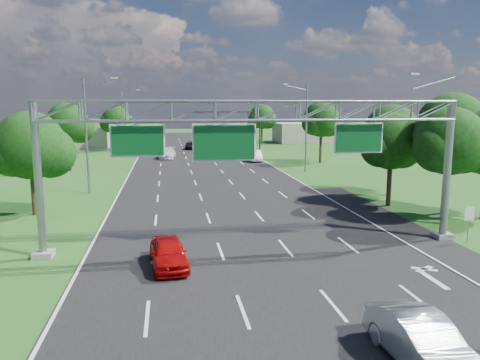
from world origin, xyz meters
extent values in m
plane|color=#205319|center=(0.00, 30.00, 0.00)|extent=(220.00, 220.00, 0.00)
cube|color=black|center=(0.00, 30.00, 0.00)|extent=(18.00, 180.00, 0.02)
cube|color=black|center=(10.20, 14.00, 0.00)|extent=(3.00, 30.00, 0.02)
cube|color=gray|center=(11.50, 12.00, 0.15)|extent=(1.00, 1.00, 0.30)
cylinder|color=gray|center=(11.50, 12.00, 4.00)|extent=(0.44, 0.44, 8.00)
cube|color=gray|center=(-11.00, 12.00, 0.15)|extent=(1.00, 1.00, 0.30)
cylinder|color=gray|center=(-11.00, 12.00, 4.00)|extent=(0.40, 0.40, 8.00)
cylinder|color=gray|center=(10.30, 12.00, 9.00)|extent=(2.54, 0.12, 0.79)
cube|color=beige|center=(9.10, 12.00, 9.50)|extent=(0.50, 0.22, 0.12)
cube|color=white|center=(-6.00, 11.98, 6.00)|extent=(2.80, 0.05, 1.70)
cube|color=#094A1E|center=(-6.00, 11.92, 6.00)|extent=(2.62, 0.05, 1.52)
cube|color=white|center=(-1.50, 11.98, 5.85)|extent=(3.40, 0.05, 2.00)
cube|color=#094A1E|center=(-1.50, 11.92, 5.85)|extent=(3.22, 0.05, 1.82)
cube|color=white|center=(6.00, 11.98, 6.00)|extent=(2.80, 0.05, 1.70)
cube|color=#094A1E|center=(6.00, 11.92, 6.00)|extent=(2.62, 0.05, 1.52)
cylinder|color=gray|center=(12.40, 11.00, 1.00)|extent=(0.06, 0.06, 2.00)
cube|color=white|center=(12.40, 10.97, 1.70)|extent=(0.60, 0.04, 0.80)
cylinder|color=black|center=(11.00, 65.00, 3.50)|extent=(0.24, 0.24, 7.00)
cylinder|color=black|center=(5.00, 65.00, 6.60)|extent=(12.00, 0.18, 0.18)
imported|color=black|center=(-1.00, 65.00, 6.05)|extent=(0.18, 0.22, 1.10)
imported|color=black|center=(4.00, 65.00, 6.05)|extent=(0.18, 0.22, 1.10)
imported|color=black|center=(9.00, 65.00, 6.05)|extent=(0.18, 0.22, 1.10)
cylinder|color=gray|center=(-11.50, 30.00, 5.00)|extent=(0.20, 0.20, 10.00)
cylinder|color=gray|center=(-10.20, 30.00, 9.70)|extent=(2.78, 0.12, 0.60)
cube|color=beige|center=(-8.90, 30.00, 10.10)|extent=(0.55, 0.22, 0.12)
cylinder|color=gray|center=(-11.50, 65.00, 5.00)|extent=(0.20, 0.20, 10.00)
cylinder|color=gray|center=(-10.20, 65.00, 9.70)|extent=(2.78, 0.12, 0.60)
cube|color=beige|center=(-8.90, 65.00, 10.10)|extent=(0.55, 0.22, 0.12)
cylinder|color=gray|center=(11.50, 40.00, 5.00)|extent=(0.20, 0.20, 10.00)
cylinder|color=gray|center=(10.20, 40.00, 9.70)|extent=(2.78, 0.12, 0.60)
cube|color=beige|center=(8.90, 40.00, 10.10)|extent=(0.55, 0.22, 0.12)
cylinder|color=#2D2116|center=(13.50, 15.00, 1.87)|extent=(0.36, 0.36, 3.74)
sphere|color=black|center=(13.50, 15.00, 5.50)|extent=(4.40, 4.40, 4.40)
sphere|color=black|center=(14.60, 15.40, 4.95)|extent=(3.30, 3.30, 3.30)
sphere|color=black|center=(12.51, 14.70, 5.06)|extent=(3.08, 3.08, 3.08)
cylinder|color=#2D2116|center=(15.50, 18.00, 2.09)|extent=(0.36, 0.36, 4.18)
sphere|color=black|center=(15.50, 18.00, 6.18)|extent=(5.00, 5.00, 5.00)
sphere|color=black|center=(16.75, 18.40, 5.55)|extent=(3.75, 3.75, 3.75)
sphere|color=black|center=(14.38, 17.70, 5.68)|extent=(3.50, 3.50, 3.50)
cylinder|color=#2D2116|center=(12.50, 21.00, 1.65)|extent=(0.36, 0.36, 3.30)
sphere|color=black|center=(12.50, 21.00, 5.06)|extent=(4.40, 4.40, 4.40)
sphere|color=black|center=(13.60, 21.40, 4.51)|extent=(3.30, 3.30, 3.30)
sphere|color=black|center=(11.51, 20.70, 4.62)|extent=(3.08, 3.08, 3.08)
sphere|color=black|center=(15.96, 15.70, 4.90)|extent=(3.22, 3.22, 3.22)
cylinder|color=#2D2116|center=(14.50, 25.00, 1.76)|extent=(0.36, 0.36, 3.52)
sphere|color=black|center=(14.50, 25.00, 5.44)|extent=(4.80, 4.80, 4.80)
sphere|color=black|center=(15.70, 25.40, 4.84)|extent=(3.60, 3.60, 3.60)
sphere|color=black|center=(13.42, 24.70, 4.96)|extent=(3.36, 3.36, 3.36)
cylinder|color=#2D2116|center=(-14.00, 22.00, 1.54)|extent=(0.36, 0.36, 3.08)
sphere|color=black|center=(-14.00, 22.00, 5.00)|extent=(4.80, 4.80, 4.80)
sphere|color=black|center=(-12.80, 22.40, 4.40)|extent=(3.60, 3.60, 3.60)
sphere|color=black|center=(-15.08, 21.70, 4.52)|extent=(3.36, 3.36, 3.36)
cylinder|color=#2D2116|center=(-16.00, 45.00, 1.87)|extent=(0.36, 0.36, 3.74)
sphere|color=black|center=(-16.00, 45.00, 5.66)|extent=(4.80, 4.80, 4.80)
sphere|color=black|center=(-14.80, 45.40, 5.06)|extent=(3.60, 3.60, 3.60)
sphere|color=black|center=(-17.08, 44.70, 5.18)|extent=(3.36, 3.36, 3.36)
cylinder|color=#2D2116|center=(-13.00, 70.00, 1.65)|extent=(0.36, 0.36, 3.30)
sphere|color=black|center=(-13.00, 70.00, 5.22)|extent=(4.80, 4.80, 4.80)
sphere|color=black|center=(-11.80, 70.40, 4.62)|extent=(3.60, 3.60, 3.60)
sphere|color=black|center=(-14.08, 69.70, 4.74)|extent=(3.36, 3.36, 3.36)
cylinder|color=#2D2116|center=(16.00, 48.00, 1.98)|extent=(0.36, 0.36, 3.96)
sphere|color=black|center=(16.00, 48.00, 5.88)|extent=(4.80, 4.80, 4.80)
sphere|color=black|center=(17.20, 48.40, 5.28)|extent=(3.60, 3.60, 3.60)
sphere|color=black|center=(14.92, 47.70, 5.40)|extent=(3.36, 3.36, 3.36)
cylinder|color=#2D2116|center=(14.00, 78.00, 1.76)|extent=(0.36, 0.36, 3.52)
sphere|color=black|center=(14.00, 78.00, 5.44)|extent=(4.80, 4.80, 4.80)
sphere|color=black|center=(15.20, 78.40, 4.84)|extent=(3.60, 3.60, 3.60)
sphere|color=black|center=(12.92, 77.70, 4.96)|extent=(3.36, 3.36, 3.36)
cube|color=gray|center=(-22.00, 78.00, 2.50)|extent=(14.00, 10.00, 5.00)
cube|color=gray|center=(24.00, 82.00, 2.00)|extent=(12.00, 9.00, 4.00)
imported|color=#B40808|center=(-4.57, 9.50, 0.72)|extent=(2.09, 4.37, 1.44)
imported|color=silver|center=(2.95, -0.50, 0.76)|extent=(1.87, 4.72, 1.53)
imported|color=silver|center=(-4.50, 56.28, 0.75)|extent=(2.74, 5.39, 1.50)
imported|color=black|center=(-0.28, 70.17, 0.65)|extent=(2.52, 4.84, 1.30)
imported|color=black|center=(-6.85, 61.74, 0.80)|extent=(2.46, 4.89, 1.60)
imported|color=silver|center=(7.54, 51.04, 0.76)|extent=(1.83, 4.68, 1.52)
cube|color=white|center=(3.72, 69.49, 1.61)|extent=(2.92, 6.06, 2.93)
cube|color=silver|center=(3.72, 65.39, 1.07)|extent=(2.45, 2.36, 2.15)
cylinder|color=black|center=(2.65, 65.58, 0.49)|extent=(0.34, 0.98, 0.98)
cylinder|color=black|center=(4.79, 65.58, 0.49)|extent=(0.34, 0.98, 0.98)
cylinder|color=black|center=(2.65, 71.44, 0.49)|extent=(0.34, 0.98, 0.98)
cylinder|color=black|center=(4.79, 71.44, 0.49)|extent=(0.34, 0.98, 0.98)
camera|label=1|loc=(-4.50, -12.62, 7.84)|focal=35.00mm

